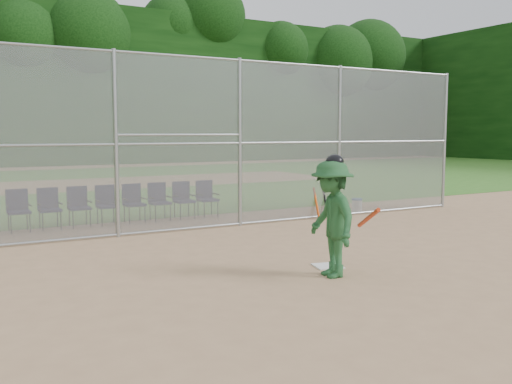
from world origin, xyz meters
TOP-DOWN VIEW (x-y plane):
  - ground at (0.00, 0.00)m, footprint 100.00×100.00m
  - grass_strip at (0.00, 18.00)m, footprint 100.00×100.00m
  - dirt_patch_far at (0.00, 18.00)m, footprint 24.00×24.00m
  - backstop_fence at (0.00, 5.00)m, footprint 16.09×0.09m
  - treeline at (0.00, 20.00)m, footprint 81.00×60.00m
  - home_plate at (0.25, 0.52)m, footprint 0.54×0.54m
  - batter_at_plate at (-0.10, -0.02)m, footprint 1.01×1.43m
  - water_cooler at (5.00, 5.42)m, footprint 0.31×0.31m
  - spare_bats at (3.39, 4.95)m, footprint 0.36×0.35m
  - chair_1 at (-3.76, 6.75)m, footprint 0.54×0.52m
  - chair_2 at (-3.09, 6.75)m, footprint 0.54×0.52m
  - chair_3 at (-2.41, 6.75)m, footprint 0.54×0.52m
  - chair_4 at (-1.74, 6.75)m, footprint 0.54×0.52m
  - chair_5 at (-1.06, 6.75)m, footprint 0.54×0.52m
  - chair_6 at (-0.39, 6.75)m, footprint 0.54×0.52m
  - chair_7 at (0.29, 6.75)m, footprint 0.54×0.52m
  - chair_8 at (0.96, 6.75)m, footprint 0.54×0.52m

SIDE VIEW (x-z plane):
  - ground at x=0.00m, z-range 0.00..0.00m
  - grass_strip at x=0.00m, z-range 0.01..0.01m
  - dirt_patch_far at x=0.00m, z-range 0.01..0.01m
  - home_plate at x=0.25m, z-range 0.00..0.02m
  - water_cooler at x=5.00m, z-range 0.00..0.39m
  - spare_bats at x=3.39m, z-range 0.00..0.82m
  - chair_1 at x=-3.76m, z-range 0.00..0.96m
  - chair_2 at x=-3.09m, z-range 0.00..0.96m
  - chair_3 at x=-2.41m, z-range 0.00..0.96m
  - chair_4 at x=-1.74m, z-range 0.00..0.96m
  - chair_5 at x=-1.06m, z-range 0.00..0.96m
  - chair_6 at x=-0.39m, z-range 0.00..0.96m
  - chair_7 at x=0.29m, z-range 0.00..0.96m
  - chair_8 at x=0.96m, z-range 0.00..0.96m
  - batter_at_plate at x=-0.10m, z-range -0.03..1.89m
  - backstop_fence at x=0.00m, z-range 0.07..4.07m
  - treeline at x=0.00m, z-range 0.00..11.00m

